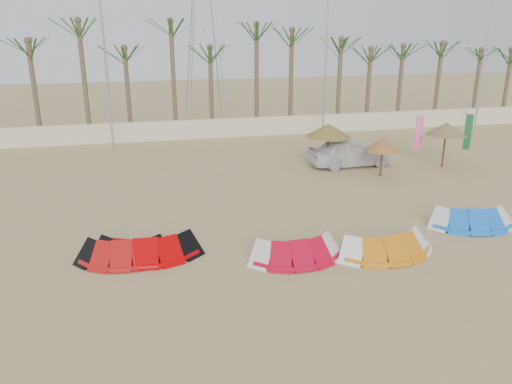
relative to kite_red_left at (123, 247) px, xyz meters
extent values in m
plane|color=tan|center=(5.09, -3.90, -0.42)|extent=(120.00, 120.00, 0.00)
cube|color=beige|center=(5.09, 18.10, 0.23)|extent=(60.00, 0.30, 1.30)
cylinder|color=brown|center=(1.09, 19.60, 2.83)|extent=(0.32, 0.32, 6.50)
ellipsoid|color=#194719|center=(1.09, 19.60, 6.08)|extent=(4.00, 4.00, 2.40)
cylinder|color=brown|center=(11.09, 19.60, 2.83)|extent=(0.32, 0.32, 6.50)
ellipsoid|color=#194719|center=(11.09, 19.60, 6.08)|extent=(4.00, 4.00, 2.40)
cylinder|color=brown|center=(21.09, 19.60, 2.83)|extent=(0.32, 0.32, 6.50)
ellipsoid|color=#194719|center=(21.09, 19.60, 6.08)|extent=(4.00, 4.00, 2.40)
cylinder|color=brown|center=(29.09, 19.60, 2.83)|extent=(0.32, 0.32, 6.50)
ellipsoid|color=#194719|center=(29.09, 19.60, 6.08)|extent=(4.00, 4.00, 2.40)
cylinder|color=#A5A8AD|center=(-0.91, 16.10, 5.08)|extent=(0.14, 0.14, 11.00)
cylinder|color=#A5A8AD|center=(13.09, 16.10, 5.08)|extent=(0.14, 0.14, 11.00)
cylinder|color=#A5A8AD|center=(25.09, 16.10, 5.08)|extent=(0.14, 0.14, 11.00)
cylinder|color=#AB0F0E|center=(0.00, -0.31, -0.32)|extent=(2.77, 0.53, 0.20)
cube|color=black|center=(-1.24, -0.21, -0.17)|extent=(0.73, 1.16, 0.40)
cube|color=black|center=(1.24, -0.21, -0.17)|extent=(0.73, 1.16, 0.40)
cylinder|color=#B30002|center=(0.76, -0.16, -0.32)|extent=(3.34, 0.41, 0.20)
cube|color=black|center=(-0.74, -0.06, -0.17)|extent=(0.67, 1.14, 0.40)
cube|color=black|center=(2.26, -0.06, -0.17)|extent=(0.67, 1.14, 0.40)
cylinder|color=#B90622|center=(5.65, -1.55, -0.32)|extent=(2.88, 0.25, 0.20)
cube|color=beige|center=(4.36, -1.45, -0.17)|extent=(0.62, 1.11, 0.40)
cube|color=beige|center=(6.95, -1.45, -0.17)|extent=(0.62, 1.11, 0.40)
cylinder|color=orange|center=(8.76, -1.88, -0.32)|extent=(3.11, 0.42, 0.20)
cube|color=white|center=(7.37, -1.78, -0.17)|extent=(0.68, 1.14, 0.40)
cube|color=white|center=(10.16, -1.78, -0.17)|extent=(0.68, 1.14, 0.40)
cylinder|color=blue|center=(13.16, -0.36, -0.32)|extent=(2.91, 0.81, 0.20)
cube|color=silver|center=(11.84, -0.26, -0.17)|extent=(0.82, 1.20, 0.40)
cube|color=silver|center=(14.48, -0.26, -0.17)|extent=(0.82, 1.20, 0.40)
cylinder|color=#4C331E|center=(10.70, 8.95, 0.77)|extent=(0.10, 0.10, 2.37)
cone|color=olive|center=(10.70, 8.95, 1.71)|extent=(2.46, 2.46, 0.70)
cylinder|color=#4C331E|center=(12.91, 6.93, 0.56)|extent=(0.10, 0.10, 1.96)
cone|color=#AA6A37|center=(12.91, 6.93, 1.29)|extent=(1.77, 1.77, 0.70)
cylinder|color=#4C331E|center=(17.06, 7.77, 0.78)|extent=(0.10, 0.10, 2.39)
cone|color=olive|center=(17.06, 7.77, 1.72)|extent=(2.19, 2.19, 0.70)
cylinder|color=#A5A8AD|center=(15.84, 8.83, 1.03)|extent=(0.04, 0.04, 2.89)
cube|color=#FF59AF|center=(16.06, 8.83, 1.37)|extent=(0.41, 0.12, 1.88)
cylinder|color=#A5A8AD|center=(18.21, 7.81, 1.11)|extent=(0.04, 0.04, 3.05)
cube|color=#135528|center=(18.43, 7.81, 1.48)|extent=(0.42, 0.09, 1.98)
imported|color=silver|center=(12.10, 9.10, 0.37)|extent=(4.68, 2.00, 1.57)
camera|label=1|loc=(0.88, -15.94, 7.16)|focal=35.00mm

